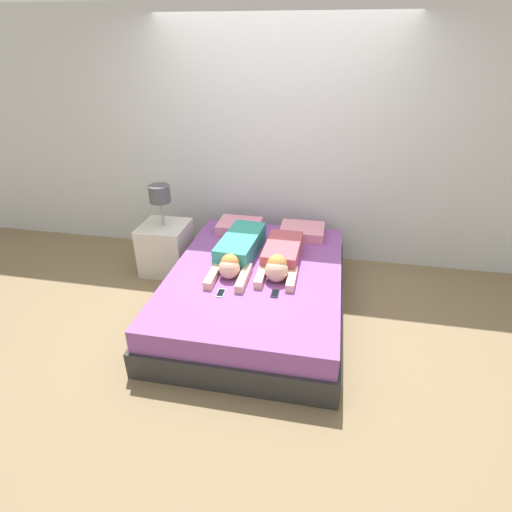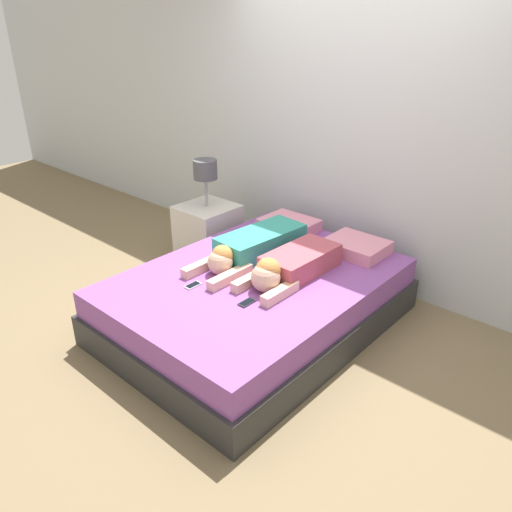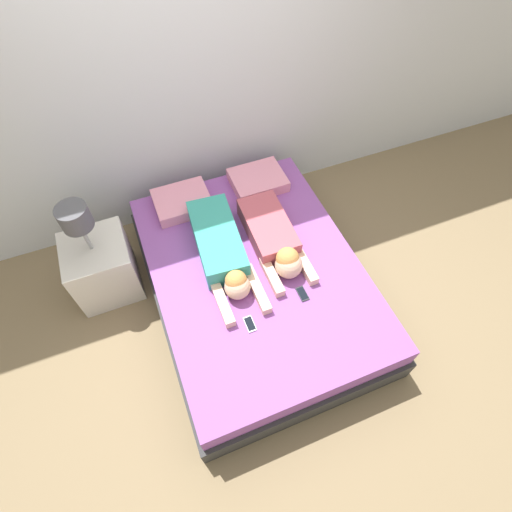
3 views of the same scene
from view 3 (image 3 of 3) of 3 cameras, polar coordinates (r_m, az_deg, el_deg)
The scene contains 10 objects.
ground_plane at distance 3.39m, azimuth 0.00°, elevation -5.65°, with size 12.00×12.00×0.00m, color #7F6B4C.
wall_back at distance 3.27m, azimuth -8.62°, elevation 24.04°, with size 12.00×0.06×2.60m.
bed at distance 3.21m, azimuth 0.00°, elevation -3.79°, with size 1.58×2.12×0.43m.
pillow_head_left at distance 3.43m, azimuth -10.48°, elevation 7.66°, with size 0.46×0.37×0.10m.
pillow_head_right at distance 3.55m, azimuth 0.26°, elevation 10.77°, with size 0.46×0.37×0.10m.
person_left at distance 3.01m, azimuth -4.89°, elevation 0.79°, with size 0.37×1.06×0.21m.
person_right at distance 3.06m, azimuth 2.68°, elevation 2.31°, with size 0.34×0.87×0.23m.
cell_phone_left at distance 2.78m, azimuth -0.89°, elevation -9.69°, with size 0.06×0.12×0.01m.
cell_phone_right at distance 2.91m, azimuth 6.63°, elevation -5.38°, with size 0.06×0.12×0.01m.
nightstand at distance 3.41m, azimuth -21.20°, elevation -1.20°, with size 0.49×0.49×0.98m.
Camera 3 is at (-0.62, -1.55, 2.95)m, focal length 28.00 mm.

